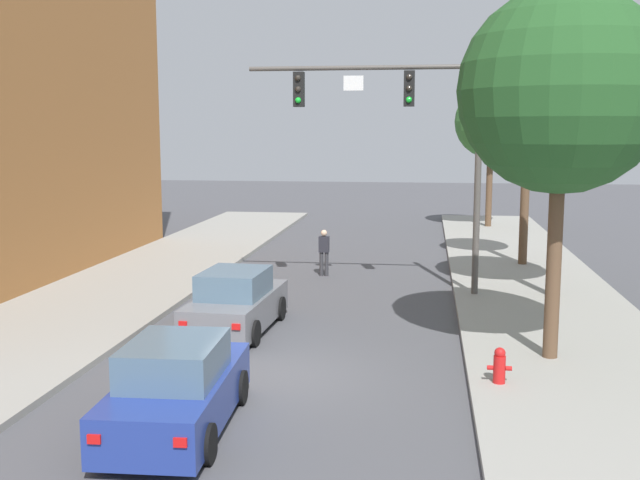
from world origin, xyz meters
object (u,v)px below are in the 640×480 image
(car_lead_grey, at_px, (236,303))
(pedestrian_crossing_road, at_px, (324,250))
(traffic_signal_mast, at_px, (411,121))
(street_tree_second, at_px, (560,98))
(street_tree_farthest, at_px, (491,122))
(street_tree_third, at_px, (529,101))
(street_tree_nearest, at_px, (562,91))
(car_following_blue, at_px, (177,389))
(fire_hydrant, at_px, (499,365))

(car_lead_grey, xyz_separation_m, pedestrian_crossing_road, (1.22, 7.68, 0.19))
(traffic_signal_mast, distance_m, car_lead_grey, 7.88)
(street_tree_second, xyz_separation_m, street_tree_farthest, (-0.61, 16.76, -0.51))
(street_tree_farthest, bearing_deg, street_tree_third, -87.98)
(street_tree_nearest, bearing_deg, pedestrian_crossing_road, 123.83)
(car_lead_grey, height_order, car_following_blue, same)
(car_following_blue, relative_size, street_tree_second, 0.55)
(traffic_signal_mast, distance_m, car_following_blue, 12.66)
(car_following_blue, xyz_separation_m, street_tree_nearest, (6.91, 4.75, 5.18))
(street_tree_nearest, xyz_separation_m, street_tree_second, (1.05, 6.53, 0.11))
(car_lead_grey, distance_m, pedestrian_crossing_road, 7.78)
(fire_hydrant, xyz_separation_m, street_tree_nearest, (1.27, 1.92, 5.40))
(car_lead_grey, relative_size, street_tree_third, 0.58)
(street_tree_second, distance_m, street_tree_third, 5.48)
(car_following_blue, bearing_deg, pedestrian_crossing_road, 87.50)
(car_lead_grey, bearing_deg, street_tree_third, 50.94)
(traffic_signal_mast, relative_size, street_tree_nearest, 0.94)
(car_lead_grey, xyz_separation_m, street_tree_nearest, (7.52, -1.71, 5.18))
(street_tree_farthest, bearing_deg, car_following_blue, -104.68)
(fire_hydrant, distance_m, street_tree_farthest, 25.76)
(car_lead_grey, height_order, street_tree_nearest, street_tree_nearest)
(traffic_signal_mast, bearing_deg, car_following_blue, -108.06)
(car_lead_grey, xyz_separation_m, fire_hydrant, (6.25, -3.63, -0.22))
(car_following_blue, relative_size, street_tree_nearest, 0.54)
(street_tree_second, bearing_deg, street_tree_nearest, -99.15)
(street_tree_nearest, xyz_separation_m, street_tree_third, (0.84, 12.01, 0.22))
(traffic_signal_mast, height_order, street_tree_second, street_tree_second)
(pedestrian_crossing_road, height_order, street_tree_farthest, street_tree_farthest)
(street_tree_second, relative_size, street_tree_farthest, 1.08)
(pedestrian_crossing_road, xyz_separation_m, street_tree_second, (7.35, -2.86, 5.10))
(car_lead_grey, bearing_deg, street_tree_nearest, -12.82)
(fire_hydrant, xyz_separation_m, street_tree_farthest, (1.71, 25.22, 5.00))
(traffic_signal_mast, height_order, street_tree_nearest, street_tree_nearest)
(fire_hydrant, relative_size, street_tree_farthest, 0.10)
(pedestrian_crossing_road, bearing_deg, traffic_signal_mast, -44.11)
(street_tree_second, bearing_deg, fire_hydrant, -105.35)
(street_tree_third, bearing_deg, traffic_signal_mast, -126.39)
(pedestrian_crossing_road, relative_size, street_tree_farthest, 0.23)
(street_tree_nearest, xyz_separation_m, street_tree_farthest, (0.44, 23.29, -0.40))
(street_tree_third, bearing_deg, street_tree_nearest, -93.99)
(pedestrian_crossing_road, height_order, fire_hydrant, pedestrian_crossing_road)
(car_lead_grey, xyz_separation_m, car_following_blue, (0.61, -6.46, 0.00))
(street_tree_nearest, bearing_deg, fire_hydrant, -123.38)
(car_following_blue, bearing_deg, car_lead_grey, 95.38)
(fire_hydrant, xyz_separation_m, street_tree_second, (2.32, 8.45, 5.51))
(street_tree_third, bearing_deg, street_tree_second, -87.75)
(traffic_signal_mast, height_order, car_lead_grey, traffic_signal_mast)
(car_lead_grey, height_order, street_tree_farthest, street_tree_farthest)
(street_tree_nearest, bearing_deg, street_tree_second, 80.85)
(street_tree_nearest, distance_m, street_tree_third, 12.04)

